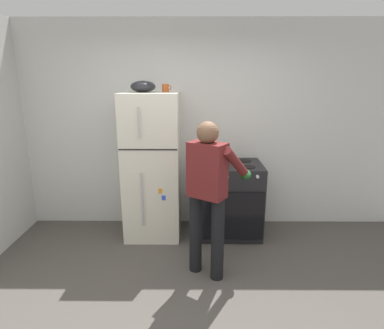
{
  "coord_description": "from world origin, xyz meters",
  "views": [
    {
      "loc": [
        0.1,
        -2.31,
        2.0
      ],
      "look_at": [
        0.07,
        1.32,
        1.0
      ],
      "focal_mm": 30.01,
      "sensor_mm": 36.0,
      "label": 1
    }
  ],
  "objects_px": {
    "stove_range": "(231,199)",
    "red_pot": "(220,160)",
    "person_cook": "(209,186)",
    "coffee_mug": "(166,88)",
    "refrigerator": "(152,166)",
    "mixing_bowl": "(143,86)"
  },
  "relations": [
    {
      "from": "person_cook",
      "to": "coffee_mug",
      "type": "height_order",
      "value": "coffee_mug"
    },
    {
      "from": "stove_range",
      "to": "red_pot",
      "type": "distance_m",
      "value": 0.56
    },
    {
      "from": "person_cook",
      "to": "mixing_bowl",
      "type": "bearing_deg",
      "value": 130.04
    },
    {
      "from": "red_pot",
      "to": "coffee_mug",
      "type": "xyz_separation_m",
      "value": [
        -0.66,
        0.1,
        0.86
      ]
    },
    {
      "from": "refrigerator",
      "to": "stove_range",
      "type": "bearing_deg",
      "value": -0.58
    },
    {
      "from": "person_cook",
      "to": "stove_range",
      "type": "bearing_deg",
      "value": 69.76
    },
    {
      "from": "refrigerator",
      "to": "person_cook",
      "type": "height_order",
      "value": "refrigerator"
    },
    {
      "from": "coffee_mug",
      "to": "mixing_bowl",
      "type": "relative_size",
      "value": 0.38
    },
    {
      "from": "person_cook",
      "to": "coffee_mug",
      "type": "bearing_deg",
      "value": 117.4
    },
    {
      "from": "stove_range",
      "to": "red_pot",
      "type": "height_order",
      "value": "red_pot"
    },
    {
      "from": "person_cook",
      "to": "coffee_mug",
      "type": "relative_size",
      "value": 14.28
    },
    {
      "from": "refrigerator",
      "to": "red_pot",
      "type": "relative_size",
      "value": 5.67
    },
    {
      "from": "red_pot",
      "to": "mixing_bowl",
      "type": "distance_m",
      "value": 1.27
    },
    {
      "from": "refrigerator",
      "to": "red_pot",
      "type": "distance_m",
      "value": 0.85
    },
    {
      "from": "refrigerator",
      "to": "coffee_mug",
      "type": "bearing_deg",
      "value": 15.4
    },
    {
      "from": "stove_range",
      "to": "mixing_bowl",
      "type": "height_order",
      "value": "mixing_bowl"
    },
    {
      "from": "person_cook",
      "to": "red_pot",
      "type": "relative_size",
      "value": 4.99
    },
    {
      "from": "refrigerator",
      "to": "stove_range",
      "type": "distance_m",
      "value": 1.09
    },
    {
      "from": "stove_range",
      "to": "person_cook",
      "type": "bearing_deg",
      "value": -110.24
    },
    {
      "from": "stove_range",
      "to": "person_cook",
      "type": "xyz_separation_m",
      "value": [
        -0.33,
        -0.89,
        0.49
      ]
    },
    {
      "from": "refrigerator",
      "to": "red_pot",
      "type": "xyz_separation_m",
      "value": [
        0.84,
        -0.05,
        0.09
      ]
    },
    {
      "from": "coffee_mug",
      "to": "mixing_bowl",
      "type": "distance_m",
      "value": 0.27
    }
  ]
}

